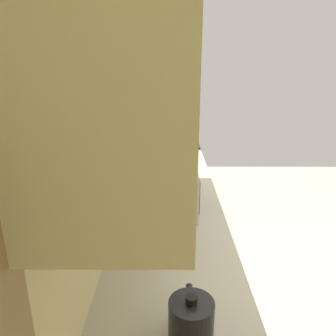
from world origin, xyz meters
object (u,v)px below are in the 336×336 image
Objects in this scene: oven_range at (171,178)px; kettle at (191,322)px; bowl at (179,177)px; microwave at (168,187)px.

oven_range and kettle have the same top height.
bowl is 0.73× the size of kettle.
oven_range reaches higher than bowl.
microwave is 1.03m from kettle.
microwave is at bearing 4.44° from kettle.
bowl is (0.46, -0.08, -0.11)m from microwave.
bowl is at bearing 0.00° from kettle.
microwave is (-1.74, 0.03, 0.58)m from oven_range.
microwave reaches higher than kettle.
oven_range is 1.83m from microwave.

